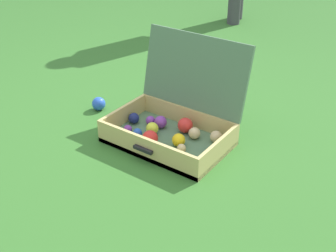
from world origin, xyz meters
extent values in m
plane|color=#336B28|center=(0.00, 0.00, 0.00)|extent=(16.00, 16.00, 0.00)
cube|color=#4C7051|center=(0.09, 0.02, 0.01)|extent=(0.62, 0.40, 0.03)
cube|color=tan|center=(-0.21, 0.02, 0.06)|extent=(0.02, 0.40, 0.13)
cube|color=tan|center=(0.40, 0.02, 0.06)|extent=(0.02, 0.40, 0.13)
cube|color=tan|center=(0.09, -0.17, 0.06)|extent=(0.59, 0.02, 0.13)
cube|color=tan|center=(0.09, 0.21, 0.06)|extent=(0.59, 0.02, 0.13)
cube|color=#4C7051|center=(0.09, 0.27, 0.32)|extent=(0.62, 0.11, 0.40)
cube|color=black|center=(0.09, -0.19, 0.07)|extent=(0.11, 0.02, 0.02)
sphere|color=#CCDB38|center=(-0.01, 0.01, 0.06)|extent=(0.07, 0.07, 0.07)
sphere|color=yellow|center=(0.17, 0.00, 0.06)|extent=(0.07, 0.07, 0.07)
sphere|color=#D1B784|center=(0.20, 0.11, 0.06)|extent=(0.06, 0.06, 0.06)
sphere|color=red|center=(0.13, 0.14, 0.07)|extent=(0.08, 0.08, 0.08)
sphere|color=navy|center=(-0.16, 0.05, 0.06)|extent=(0.06, 0.06, 0.06)
sphere|color=purple|center=(-0.01, 0.10, 0.06)|extent=(0.07, 0.07, 0.07)
sphere|color=yellow|center=(-0.12, -0.12, 0.05)|extent=(0.05, 0.05, 0.05)
sphere|color=purple|center=(-0.08, 0.09, 0.05)|extent=(0.05, 0.05, 0.05)
sphere|color=red|center=(0.05, -0.08, 0.07)|extent=(0.08, 0.08, 0.08)
sphere|color=#CCDB38|center=(0.20, -0.12, 0.05)|extent=(0.06, 0.06, 0.06)
sphere|color=purple|center=(-0.12, -0.05, 0.05)|extent=(0.05, 0.05, 0.05)
sphere|color=blue|center=(-0.05, -0.05, 0.05)|extent=(0.05, 0.05, 0.05)
sphere|color=#D1B784|center=(0.22, -0.04, 0.05)|extent=(0.05, 0.05, 0.05)
sphere|color=#D1B784|center=(0.31, 0.14, 0.06)|extent=(0.06, 0.06, 0.06)
sphere|color=blue|center=(-0.47, 0.09, 0.04)|extent=(0.08, 0.08, 0.08)
camera|label=1|loc=(1.22, -1.57, 1.23)|focal=46.39mm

